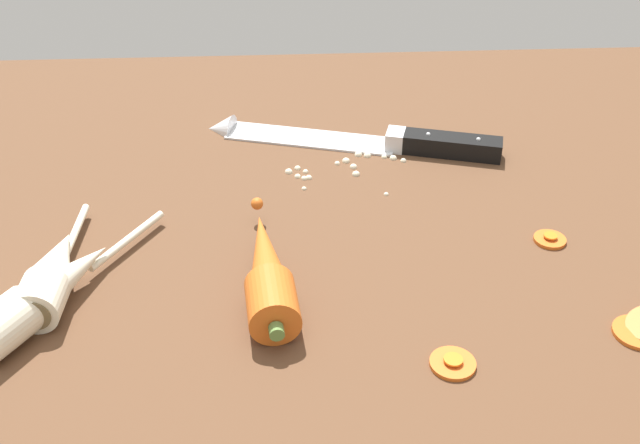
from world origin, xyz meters
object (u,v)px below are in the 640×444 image
at_px(whole_carrot, 267,271).
at_px(carrot_slice_stray_near, 453,362).
at_px(parsnip_front, 46,293).
at_px(chefs_knife, 346,138).
at_px(carrot_slice_stray_mid, 550,238).
at_px(parsnip_mid_left, 52,272).

height_order(whole_carrot, carrot_slice_stray_near, whole_carrot).
bearing_deg(parsnip_front, whole_carrot, 5.67).
distance_m(parsnip_front, carrot_slice_stray_near, 0.33).
distance_m(chefs_knife, carrot_slice_stray_mid, 0.27).
xyz_separation_m(whole_carrot, parsnip_front, (-0.18, -0.02, -0.00)).
bearing_deg(chefs_knife, whole_carrot, -108.69).
xyz_separation_m(parsnip_front, carrot_slice_stray_near, (0.32, -0.08, -0.02)).
bearing_deg(carrot_slice_stray_near, parsnip_front, 165.84).
bearing_deg(carrot_slice_stray_mid, parsnip_front, -170.36).
bearing_deg(whole_carrot, parsnip_front, -174.33).
distance_m(parsnip_mid_left, carrot_slice_stray_near, 0.34).
distance_m(parsnip_mid_left, carrot_slice_stray_mid, 0.45).
xyz_separation_m(whole_carrot, parsnip_mid_left, (-0.18, 0.01, -0.00)).
distance_m(chefs_knife, parsnip_front, 0.39).
height_order(parsnip_front, carrot_slice_stray_near, parsnip_front).
distance_m(parsnip_front, parsnip_mid_left, 0.03).
height_order(parsnip_mid_left, carrot_slice_stray_mid, parsnip_mid_left).
xyz_separation_m(chefs_knife, parsnip_mid_left, (-0.27, -0.26, 0.01)).
xyz_separation_m(carrot_slice_stray_near, carrot_slice_stray_mid, (0.13, 0.16, 0.00)).
relative_size(whole_carrot, carrot_slice_stray_mid, 6.43).
xyz_separation_m(parsnip_mid_left, carrot_slice_stray_mid, (0.45, 0.05, -0.02)).
distance_m(chefs_knife, whole_carrot, 0.28).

